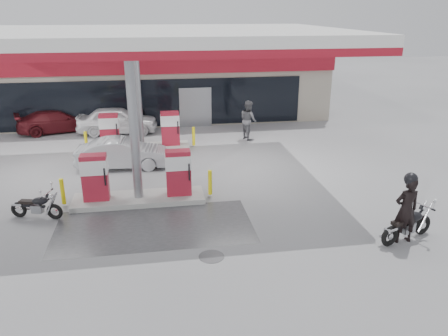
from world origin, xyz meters
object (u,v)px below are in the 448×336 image
Objects in this scene: parked_car_left at (57,121)px; hatchback_silver at (123,153)px; sedan_white at (117,120)px; attendant at (248,120)px; biker_main at (406,210)px; parked_car_right at (294,105)px; pump_island_near at (138,182)px; parked_motorcycle at (37,207)px; biker_walking at (136,115)px; main_motorcycle at (408,225)px; pump_island_far at (141,135)px.

hatchback_silver is at bearing -166.92° from parked_car_left.
sedan_white is 7.04m from attendant.
biker_main is 16.17m from parked_car_right.
pump_island_near is at bearing -30.63° from biker_main.
parked_car_right is at bearing -99.42° from parked_car_left.
parked_motorcycle is 0.41× the size of sedan_white.
biker_walking reaches higher than parked_car_right.
hatchback_silver is (-8.42, 7.58, 0.17)m from main_motorcycle.
pump_island_near is 1.29× the size of parked_car_right.
parked_car_left is (-3.22, 0.80, -0.11)m from sedan_white.
parked_car_left is at bearing 138.37° from pump_island_far.
biker_main is 11.25m from attendant.
parked_car_right is 2.38× the size of biker_walking.
parked_car_right is at bearing 3.09° from biker_walking.
pump_island_far is at bearing -149.21° from parked_car_left.
parked_car_right is (13.96, 2.00, -0.05)m from parked_car_left.
pump_island_far is 11.20m from parked_car_right.
pump_island_far is at bearing 83.76° from attendant.
sedan_white is at bearing -58.74° from biker_main.
pump_island_near is 8.85m from attendant.
biker_walking is at bearing -62.94° from biker_main.
sedan_white reaches higher than main_motorcycle.
sedan_white is at bearing 107.30° from parked_car_right.
parked_car_right is at bearing 61.57° from parked_motorcycle.
pump_island_near is 2.67× the size of main_motorcycle.
hatchback_silver is at bearing -103.60° from biker_walking.
pump_island_far is 3.06× the size of biker_walking.
parked_car_right is (9.46, 12.00, -0.15)m from pump_island_near.
main_motorcycle is 11.23m from attendant.
pump_island_far reaches higher than main_motorcycle.
biker_main is at bearing -178.87° from main_motorcycle.
pump_island_far is at bearing -13.24° from hatchback_silver.
attendant reaches higher than biker_main.
parked_car_right is at bearing 32.39° from pump_island_far.
biker_main reaches higher than parked_car_right.
biker_walking is (-0.28, 9.80, 0.13)m from pump_island_near.
main_motorcycle is 0.57m from biker_main.
biker_main reaches higher than parked_motorcycle.
sedan_white is 1.05× the size of parked_car_right.
parked_car_right is (4.06, 5.00, -0.44)m from attendant.
pump_island_near reaches higher than sedan_white.
hatchback_silver is (0.57, -5.60, -0.09)m from sedan_white.
parked_motorcycle is 10.19m from sedan_white.
parked_motorcycle is 17.98m from parked_car_right.
sedan_white is at bearing 111.79° from pump_island_far.
attendant reaches higher than parked_car_left.
parked_car_right is (12.62, 12.81, 0.16)m from parked_motorcycle.
biker_walking is (4.22, -0.20, 0.23)m from parked_car_left.
biker_main is (7.53, -4.05, 0.28)m from pump_island_near.
main_motorcycle is 0.46× the size of parked_car_left.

